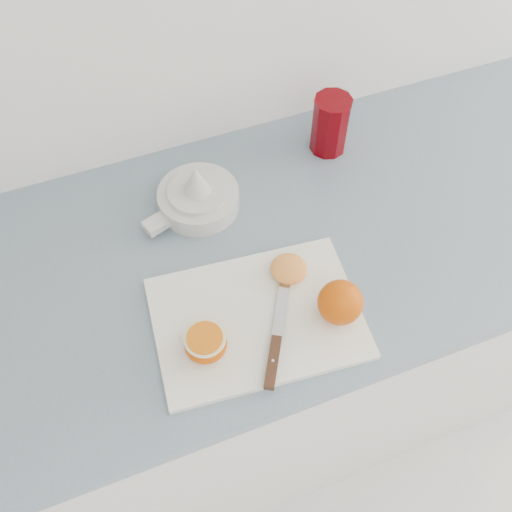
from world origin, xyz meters
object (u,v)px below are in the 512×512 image
(citrus_juicer, at_px, (197,196))
(cutting_board, at_px, (257,318))
(half_orange, at_px, (206,343))
(counter, at_px, (253,346))
(red_tumbler, at_px, (330,126))

(citrus_juicer, bearing_deg, cutting_board, -86.49)
(half_orange, bearing_deg, citrus_juicer, 74.81)
(cutting_board, distance_m, citrus_juicer, 0.28)
(counter, relative_size, citrus_juicer, 11.54)
(counter, distance_m, cutting_board, 0.48)
(counter, height_order, cutting_board, cutting_board)
(citrus_juicer, distance_m, red_tumbler, 0.31)
(counter, distance_m, citrus_juicer, 0.49)
(cutting_board, xyz_separation_m, half_orange, (-0.10, -0.03, 0.03))
(red_tumbler, bearing_deg, citrus_juicer, -169.55)
(cutting_board, relative_size, half_orange, 5.03)
(counter, bearing_deg, citrus_juicer, 117.43)
(cutting_board, height_order, citrus_juicer, citrus_juicer)
(counter, xyz_separation_m, half_orange, (-0.15, -0.18, 0.48))
(citrus_juicer, bearing_deg, red_tumbler, 10.45)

